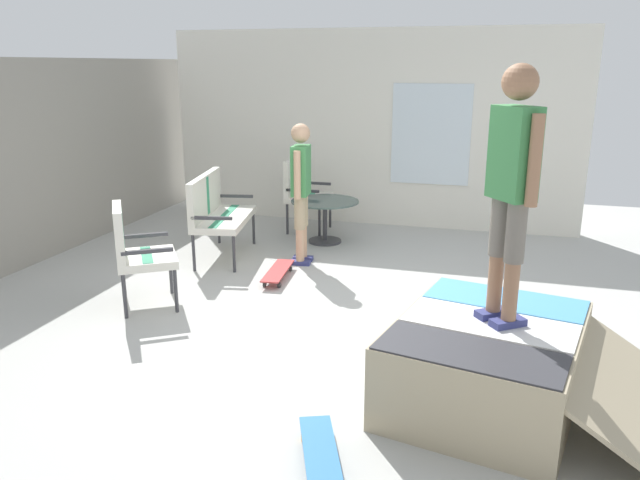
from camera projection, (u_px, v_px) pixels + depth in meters
ground_plane at (336, 326)px, 5.81m from camera, size 12.00×12.00×0.10m
house_facade at (371, 129)px, 9.06m from camera, size 0.23×6.00×2.80m
skate_ramp at (491, 363)px, 4.33m from camera, size 1.87×2.24×0.60m
patio_bench at (215, 208)px, 7.57m from camera, size 1.33×0.78×1.02m
patio_chair_near_house at (301, 188)px, 8.79m from camera, size 0.63×0.56×1.02m
patio_chair_by_wall at (134, 247)px, 5.98m from camera, size 0.82×0.80×1.02m
patio_table at (325, 213)px, 8.25m from camera, size 0.90×0.90×0.57m
person_watching at (301, 184)px, 7.24m from camera, size 0.48×0.27×1.66m
person_skater at (512, 177)px, 4.01m from camera, size 0.40×0.36×1.72m
skateboard_by_bench at (278, 271)px, 6.91m from camera, size 0.82×0.28×0.10m
skateboard_spare at (321, 455)px, 3.66m from camera, size 0.82×0.48×0.10m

